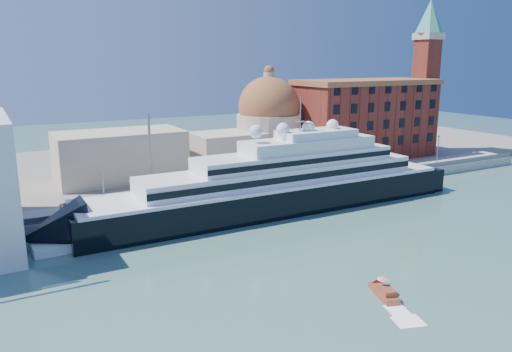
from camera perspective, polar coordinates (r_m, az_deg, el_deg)
ground at (r=85.25m, az=8.43°, el=-8.21°), size 400.00×400.00×0.00m
quay at (r=112.32m, az=-2.08°, el=-2.15°), size 180.00×10.00×2.50m
land at (r=149.15m, az=-9.22°, el=1.42°), size 260.00×72.00×2.00m
quay_fence at (r=107.98m, az=-1.01°, el=-1.75°), size 180.00×0.10×1.20m
superyacht at (r=102.15m, az=0.82°, el=-1.65°), size 92.44×12.81×27.63m
service_barge at (r=89.50m, az=-19.95°, el=-7.27°), size 12.93×4.84×2.87m
water_taxi at (r=70.28m, az=14.47°, el=-12.71°), size 3.62×6.13×2.76m
warehouse at (r=153.69m, az=12.38°, el=6.46°), size 43.00×19.00×23.25m
campanile at (r=169.56m, az=18.89°, el=11.74°), size 8.40×8.40×47.00m
church at (r=134.00m, az=-4.27°, el=4.54°), size 66.00×18.00×25.50m
lamp_posts at (r=103.80m, az=-7.93°, el=1.34°), size 120.80×2.40×18.00m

